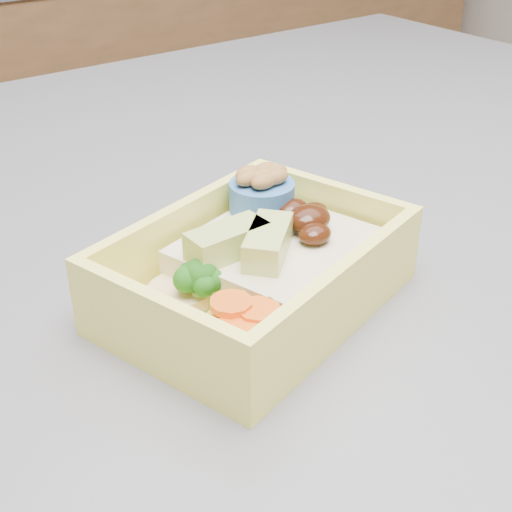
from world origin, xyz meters
TOP-DOWN VIEW (x-y plane):
  - bento_box at (-0.05, -0.23)m, footprint 0.21×0.17m

SIDE VIEW (x-z plane):
  - bento_box at x=-0.05m, z-range 0.91..0.98m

